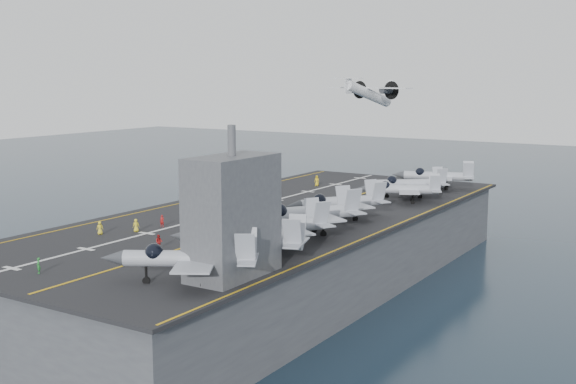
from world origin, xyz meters
The scene contains 29 objects.
ground centered at (0.00, 0.00, 0.00)m, with size 500.00×500.00×0.00m, color #142135.
hull centered at (0.00, 0.00, 5.00)m, with size 36.00×90.00×10.00m, color #56595E.
flight_deck centered at (0.00, 0.00, 10.20)m, with size 38.00×92.00×0.40m, color black.
foul_line centered at (3.00, 0.00, 10.42)m, with size 0.35×90.00×0.02m, color gold.
landing_centerline centered at (-6.00, 0.00, 10.42)m, with size 0.50×90.00×0.02m, color silver.
deck_edge_port centered at (-17.00, 0.00, 10.42)m, with size 0.25×90.00×0.02m, color gold.
deck_edge_stbd centered at (18.50, 0.00, 10.42)m, with size 0.25×90.00×0.02m, color gold.
island_superstructure centered at (15.00, -30.00, 17.90)m, with size 5.00×10.00×15.00m, color #56595E, non-canonical shape.
fighter_jet_0 centered at (13.11, -34.44, 13.01)m, with size 18.07×16.30×5.23m, color #8D969D, non-canonical shape.
fighter_jet_1 centered at (12.90, -25.09, 13.02)m, with size 17.46×14.23×5.24m, color gray, non-canonical shape.
fighter_jet_2 centered at (12.17, -18.17, 13.06)m, with size 16.74×18.38×5.31m, color #8F979D, non-canonical shape.
fighter_jet_3 centered at (11.54, -10.02, 13.25)m, with size 18.25×19.72×5.70m, color #99A2AB, non-canonical shape.
fighter_jet_4 centered at (10.63, 0.93, 12.99)m, with size 16.64×17.91×5.17m, color #9FA5AF, non-canonical shape.
fighter_jet_6 centered at (12.43, 18.47, 12.68)m, with size 15.62×13.51×4.56m, color gray, non-canonical shape.
fighter_jet_7 centered at (11.11, 24.08, 12.80)m, with size 16.58×15.87×4.81m, color gray, non-canonical shape.
fighter_jet_8 centered at (11.87, 34.87, 12.88)m, with size 16.56×13.59×4.95m, color #9099A0, non-canonical shape.
tow_cart_a centered at (5.51, -16.32, 11.02)m, with size 2.41×1.98×1.25m, color yellow, non-canonical shape.
tow_cart_b centered at (3.25, 5.65, 11.08)m, with size 2.50×1.85×1.37m, color gold, non-canonical shape.
tow_cart_c centered at (6.14, 20.98, 10.96)m, with size 2.20×1.85×1.13m, color yellow, non-canonical shape.
crew_0 centered at (-10.56, -23.55, 11.24)m, with size 1.15×1.21×1.69m, color yellow.
crew_1 centered at (-7.10, -15.90, 11.20)m, with size 1.13×0.94×1.60m, color #B21919.
crew_2 centered at (-8.12, -1.37, 11.40)m, with size 1.34×1.45×2.00m, color #1A7E20.
crew_3 centered at (-14.56, -1.10, 11.34)m, with size 1.34×1.17×1.88m, color #24852F.
crew_4 centered at (-3.41, 5.42, 11.24)m, with size 1.15×0.92×1.68m, color red.
crew_5 centered at (-8.04, 26.58, 11.36)m, with size 1.24×0.91×1.92m, color yellow.
crew_6 centered at (-2.11, -39.75, 11.21)m, with size 1.16×1.02×1.62m, color #268C33.
crew_7 centered at (0.96, -25.37, 11.23)m, with size 1.19×1.06×1.66m, color #B21919.
transport_plane centered at (-9.78, 50.76, 26.55)m, with size 23.62×18.76×4.93m, color silver, non-canonical shape.
crew_8 centered at (-7.83, -19.99, 11.24)m, with size 1.15×1.21×1.69m, color yellow.
Camera 1 is at (56.68, -85.91, 29.90)m, focal length 45.00 mm.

